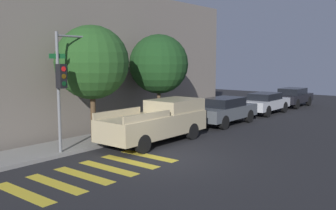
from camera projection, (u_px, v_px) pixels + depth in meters
The scene contains 11 objects.
ground_plane at pixel (163, 160), 13.73m from camera, with size 60.00×60.00×0.00m, color black.
sidewalk at pixel (88, 142), 16.39m from camera, with size 26.00×2.18×0.14m, color gray.
building_row at pixel (28, 61), 18.75m from camera, with size 26.00×6.00×7.23m, color slate.
crosswalk at pixel (96, 172), 12.28m from camera, with size 5.64×2.60×0.00m.
traffic_light_pole at pixel (69, 71), 14.24m from camera, with size 2.39×0.56×4.69m.
pickup_truck at pixel (158, 121), 16.60m from camera, with size 5.41×1.97×1.83m.
sedan_near_corner at pixel (225, 110), 21.16m from camera, with size 4.63×1.77×1.54m.
sedan_middle at pixel (265, 102), 25.34m from camera, with size 4.51×1.75×1.43m.
sedan_far_end at pixel (293, 97), 29.27m from camera, with size 4.31×1.80×1.45m.
tree_near_corner at pixel (92, 63), 15.98m from camera, with size 3.17×3.17×5.13m.
tree_midblock at pixel (159, 64), 19.42m from camera, with size 3.08×3.08×4.97m.
Camera 1 is at (-10.33, -8.52, 3.65)m, focal length 40.00 mm.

